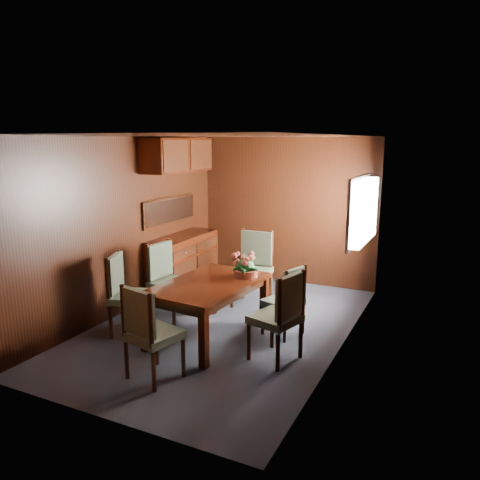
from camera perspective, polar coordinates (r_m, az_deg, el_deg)
The scene contains 11 objects.
ground at distance 6.12m, azimuth -1.92°, elevation -10.49°, with size 4.50×4.50×0.00m, color #343948.
room_shell at distance 6.04m, azimuth -1.44°, elevation 5.25°, with size 3.06×4.52×2.41m.
sideboard at distance 7.40m, azimuth -6.94°, elevation -2.88°, with size 0.48×1.40×0.90m, color black.
dining_table at distance 5.62m, azimuth -3.88°, elevation -6.10°, with size 1.05×1.56×0.70m.
chair_left_near at distance 5.92m, azimuth -13.88°, elevation -5.87°, with size 0.60×0.61×1.01m.
chair_left_far at distance 6.34m, azimuth -8.91°, elevation -4.35°, with size 0.51×0.53×1.03m.
chair_right_near at distance 5.05m, azimuth 5.03°, elevation -8.75°, with size 0.57×0.58×1.01m.
chair_right_far at distance 5.72m, azimuth 5.84°, elevation -6.95°, with size 0.51×0.52×0.88m.
chair_head at distance 4.73m, azimuth -11.17°, elevation -10.55°, with size 0.56×0.54×0.99m.
chair_foot at distance 6.78m, azimuth 1.68°, elevation -2.90°, with size 0.54×0.52×1.08m.
flower_centerpiece at distance 5.76m, azimuth 0.68°, elevation -3.02°, with size 0.32×0.32×0.32m.
Camera 1 is at (2.64, -5.00, 2.35)m, focal length 35.00 mm.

